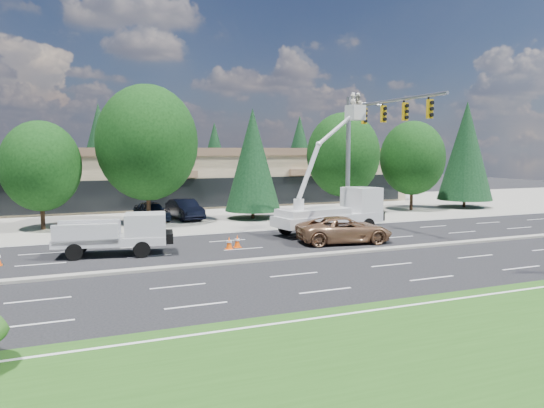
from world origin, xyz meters
name	(u,v)px	position (x,y,z in m)	size (l,w,h in m)	color
ground	(266,260)	(0.00, 0.00, 0.00)	(140.00, 140.00, 0.00)	black
concrete_apron	(175,214)	(0.00, 20.00, 0.01)	(140.00, 22.00, 0.01)	gray
grass_verge	(456,357)	(0.00, -13.00, 0.01)	(140.00, 10.00, 0.01)	#224D16
road_median	(266,259)	(0.00, 0.00, 0.06)	(120.00, 0.55, 0.12)	gray
strip_mall	(153,175)	(0.00, 29.97, 2.83)	(50.40, 15.40, 5.50)	tan
tree_front_c	(41,166)	(-10.00, 15.00, 4.24)	(5.22, 5.22, 7.25)	#332114
tree_front_d	(147,143)	(-3.00, 15.00, 5.81)	(7.15, 7.15, 9.93)	#332114
tree_front_e	(253,160)	(5.00, 15.00, 4.55)	(4.31, 4.31, 8.49)	#332114
tree_front_f	(343,155)	(13.00, 15.00, 4.91)	(6.04, 6.04, 8.38)	#332114
tree_front_g	(412,158)	(20.00, 15.00, 4.59)	(5.66, 5.66, 7.85)	#332114
tree_front_h	(466,151)	(26.00, 15.00, 5.23)	(4.94, 4.94, 9.75)	#332114
tree_back_b	(99,146)	(-4.00, 42.00, 5.75)	(5.43, 5.43, 10.71)	#332114
tree_back_c	(215,155)	(10.00, 42.00, 4.72)	(4.46, 4.46, 8.80)	#332114
tree_back_d	(300,150)	(22.00, 42.00, 5.34)	(5.05, 5.05, 9.95)	#332114
signal_mast	(366,139)	(10.03, 7.04, 6.06)	(2.76, 10.16, 9.00)	gray
utility_pickup	(119,238)	(-6.35, 4.12, 0.86)	(5.73, 2.99, 2.09)	silver
bucket_truck	(337,203)	(7.52, 6.32, 1.91)	(7.70, 3.46, 8.98)	silver
traffic_cone_b	(229,243)	(-0.73, 3.44, 0.34)	(0.40, 0.40, 0.70)	#FF5408
traffic_cone_c	(237,241)	(-0.15, 3.78, 0.34)	(0.40, 0.40, 0.70)	#FF5408
traffic_cone_d	(351,234)	(6.95, 3.63, 0.34)	(0.40, 0.40, 0.70)	#FF5408
minivan	(344,230)	(5.99, 2.80, 0.76)	(2.52, 5.47, 1.52)	#9D704C
parked_car_west	(152,211)	(-2.49, 16.70, 0.73)	(1.73, 4.30, 1.47)	black
parked_car_east	(185,209)	(0.00, 16.55, 0.78)	(1.65, 4.72, 1.56)	black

